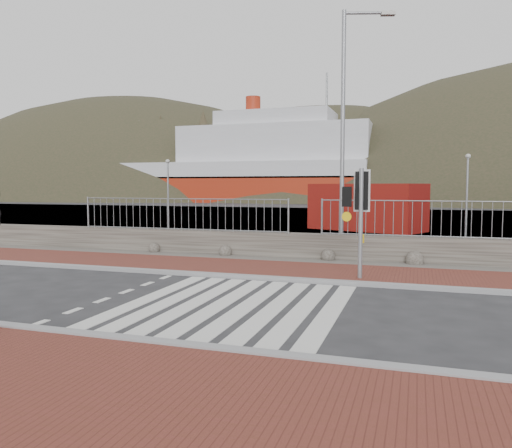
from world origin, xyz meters
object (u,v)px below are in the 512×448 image
(streetlight, at_px, (347,120))
(traffic_signal_far, at_px, (359,200))
(ferry, at_px, (238,169))
(shipping_container, at_px, (366,207))

(streetlight, bearing_deg, traffic_signal_far, -94.28)
(ferry, distance_m, shipping_container, 54.66)
(streetlight, relative_size, shipping_container, 1.34)
(shipping_container, bearing_deg, streetlight, -63.62)
(ferry, relative_size, shipping_container, 7.68)
(traffic_signal_far, bearing_deg, streetlight, -75.21)
(traffic_signal_far, distance_m, shipping_container, 16.13)
(ferry, xyz_separation_m, traffic_signal_far, (26.90, -64.20, -3.14))
(streetlight, bearing_deg, ferry, 96.88)
(traffic_signal_far, distance_m, streetlight, 5.29)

